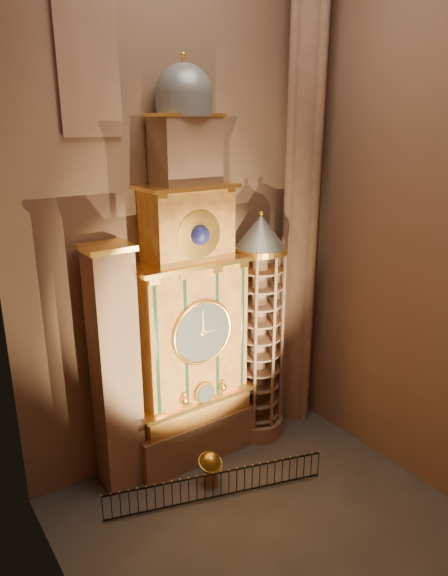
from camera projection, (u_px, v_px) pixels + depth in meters
floor at (260, 518)px, 19.57m from camera, size 14.00×14.00×0.00m
wall_back at (174, 210)px, 20.85m from camera, size 22.00×0.00×22.00m
wall_left at (43, 271)px, 12.37m from camera, size 0.00×22.00×22.00m
wall_right at (407, 214)px, 19.95m from camera, size 0.00×22.00×22.00m
astronomical_clock at (189, 317)px, 21.38m from camera, size 5.60×2.41×16.70m
portrait_tower at (115, 371)px, 20.03m from camera, size 1.80×1.60×10.20m
stair_turret at (259, 331)px, 23.51m from camera, size 2.50×2.50×10.80m
gothic_pier at (302, 200)px, 23.37m from camera, size 2.04×2.04×22.00m
stained_glass_window at (88, 57)px, 17.35m from camera, size 2.20×0.14×5.20m
celestial_globe at (210, 466)px, 21.13m from camera, size 1.16×1.11×1.51m
iron_railing at (217, 485)px, 20.41m from camera, size 8.54×2.73×1.16m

